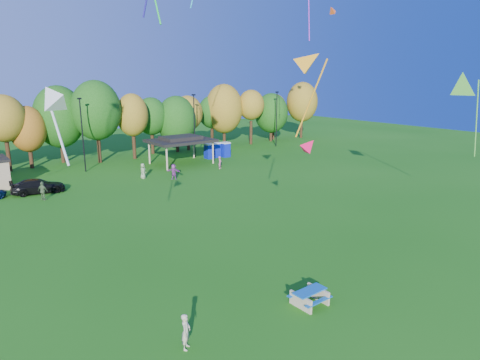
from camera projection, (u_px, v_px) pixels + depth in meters
ground at (307, 317)px, 21.45m from camera, size 160.00×160.00×0.00m
tree_line at (44, 122)px, 54.53m from camera, size 93.57×10.55×11.15m
lamp_posts at (82, 133)px, 52.30m from camera, size 64.50×0.25×9.09m
pavilion at (181, 140)px, 57.47m from camera, size 8.20×6.20×3.77m
porta_potties at (217, 150)px, 62.24m from camera, size 3.75×1.73×2.18m
picnic_table at (310, 296)px, 22.49m from camera, size 1.89×1.58×0.81m
kite_flyer at (186, 332)px, 18.76m from camera, size 0.72×0.72×1.68m
car_d at (38, 186)px, 43.56m from camera, size 5.37×2.81×1.48m
far_person_1 at (143, 171)px, 49.70m from camera, size 1.05×0.96×1.79m
far_person_3 at (43, 191)px, 41.10m from camera, size 0.99×1.14×1.84m
far_person_4 at (174, 172)px, 49.27m from camera, size 1.45×1.67×1.82m
far_person_5 at (220, 162)px, 54.99m from camera, size 0.70×0.65×1.60m
kite_3 at (52, 97)px, 15.81m from camera, size 1.48×2.25×3.50m
kite_4 at (464, 82)px, 34.24m from camera, size 4.94×2.80×7.91m
kite_5 at (310, 62)px, 26.77m from camera, size 2.92×3.18×5.69m
kite_12 at (309, 145)px, 25.87m from camera, size 1.49×1.30×1.25m
kite_14 at (332, 10)px, 50.25m from camera, size 1.31×0.98×1.27m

